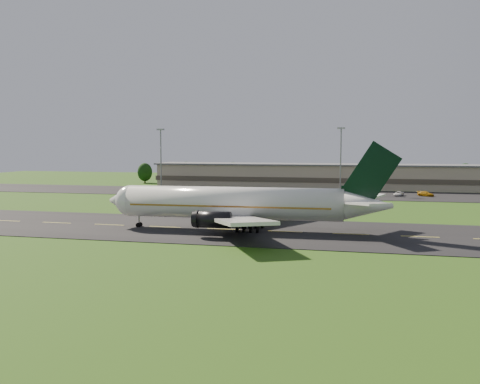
% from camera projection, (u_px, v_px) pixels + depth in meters
% --- Properties ---
extents(ground, '(360.00, 360.00, 0.00)m').
position_uv_depth(ground, '(285.00, 232.00, 91.45)').
color(ground, '#1C4411').
rests_on(ground, ground).
extents(taxiway, '(220.00, 30.00, 0.10)m').
position_uv_depth(taxiway, '(285.00, 232.00, 91.45)').
color(taxiway, black).
rests_on(taxiway, ground).
extents(apron, '(260.00, 30.00, 0.10)m').
position_uv_depth(apron, '(322.00, 194.00, 161.15)').
color(apron, black).
rests_on(apron, ground).
extents(airliner, '(51.29, 42.15, 15.57)m').
position_uv_depth(airliner, '(238.00, 204.00, 93.04)').
color(airliner, white).
rests_on(airliner, ground).
extents(terminal, '(145.00, 16.00, 8.40)m').
position_uv_depth(terminal, '(347.00, 177.00, 182.71)').
color(terminal, tan).
rests_on(terminal, ground).
extents(light_mast_west, '(2.40, 1.20, 20.35)m').
position_uv_depth(light_mast_west, '(161.00, 151.00, 180.69)').
color(light_mast_west, gray).
rests_on(light_mast_west, ground).
extents(light_mast_centre, '(2.40, 1.20, 20.35)m').
position_uv_depth(light_mast_centre, '(341.00, 152.00, 166.61)').
color(light_mast_centre, gray).
rests_on(light_mast_centre, ground).
extents(tree_line, '(192.12, 8.97, 10.45)m').
position_uv_depth(tree_line, '(460.00, 174.00, 183.07)').
color(tree_line, black).
rests_on(tree_line, ground).
extents(service_vehicle_a, '(2.07, 3.78, 1.22)m').
position_uv_depth(service_vehicle_a, '(225.00, 191.00, 165.26)').
color(service_vehicle_a, orange).
rests_on(service_vehicle_a, apron).
extents(service_vehicle_b, '(4.19, 2.82, 1.31)m').
position_uv_depth(service_vehicle_b, '(330.00, 193.00, 158.71)').
color(service_vehicle_b, maroon).
rests_on(service_vehicle_b, apron).
extents(service_vehicle_c, '(3.31, 5.14, 1.32)m').
position_uv_depth(service_vehicle_c, '(399.00, 194.00, 155.49)').
color(service_vehicle_c, silver).
rests_on(service_vehicle_c, apron).
extents(service_vehicle_d, '(5.07, 4.56, 1.42)m').
position_uv_depth(service_vehicle_d, '(426.00, 194.00, 154.27)').
color(service_vehicle_d, '#BF830B').
rests_on(service_vehicle_d, apron).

